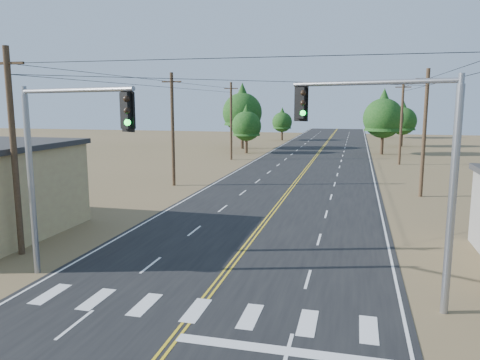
% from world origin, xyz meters
% --- Properties ---
extents(road, '(15.00, 200.00, 0.02)m').
position_xyz_m(road, '(0.00, 30.00, 0.01)').
color(road, black).
rests_on(road, ground).
extents(utility_pole_left_near, '(1.80, 0.30, 10.00)m').
position_xyz_m(utility_pole_left_near, '(-10.50, 12.00, 5.12)').
color(utility_pole_left_near, '#4C3826').
rests_on(utility_pole_left_near, ground).
extents(utility_pole_left_mid, '(1.80, 0.30, 10.00)m').
position_xyz_m(utility_pole_left_mid, '(-10.50, 32.00, 5.12)').
color(utility_pole_left_mid, '#4C3826').
rests_on(utility_pole_left_mid, ground).
extents(utility_pole_left_far, '(1.80, 0.30, 10.00)m').
position_xyz_m(utility_pole_left_far, '(-10.50, 52.00, 5.12)').
color(utility_pole_left_far, '#4C3826').
rests_on(utility_pole_left_far, ground).
extents(utility_pole_right_mid, '(1.80, 0.30, 10.00)m').
position_xyz_m(utility_pole_right_mid, '(10.50, 32.00, 5.12)').
color(utility_pole_right_mid, '#4C3826').
rests_on(utility_pole_right_mid, ground).
extents(utility_pole_right_far, '(1.80, 0.30, 10.00)m').
position_xyz_m(utility_pole_right_far, '(10.50, 52.00, 5.12)').
color(utility_pole_right_far, '#4C3826').
rests_on(utility_pole_right_far, ground).
extents(signal_mast_left, '(6.40, 2.88, 8.07)m').
position_xyz_m(signal_mast_left, '(-6.23, 9.20, 5.48)').
color(signal_mast_left, gray).
rests_on(signal_mast_left, ground).
extents(signal_mast_right, '(5.98, 2.73, 8.36)m').
position_xyz_m(signal_mast_right, '(6.96, 10.71, 5.62)').
color(signal_mast_right, gray).
rests_on(signal_mast_right, ground).
extents(tree_left_near, '(4.36, 4.36, 7.27)m').
position_xyz_m(tree_left_near, '(-10.38, 60.22, 4.44)').
color(tree_left_near, '#3F2D1E').
rests_on(tree_left_near, ground).
extents(tree_left_mid, '(6.34, 6.34, 10.57)m').
position_xyz_m(tree_left_mid, '(-12.67, 67.03, 6.47)').
color(tree_left_mid, '#3F2D1E').
rests_on(tree_left_mid, ground).
extents(tree_left_far, '(3.93, 3.93, 6.54)m').
position_xyz_m(tree_left_far, '(-9.00, 85.25, 4.00)').
color(tree_left_far, '#3F2D1E').
rests_on(tree_left_far, ground).
extents(tree_right_near, '(5.67, 5.67, 9.44)m').
position_xyz_m(tree_right_near, '(9.00, 63.38, 5.78)').
color(tree_right_near, '#3F2D1E').
rests_on(tree_right_near, ground).
extents(tree_right_mid, '(4.70, 4.70, 7.84)m').
position_xyz_m(tree_right_mid, '(12.86, 77.05, 4.79)').
color(tree_right_mid, '#3F2D1E').
rests_on(tree_right_mid, ground).
extents(tree_right_far, '(5.29, 5.29, 8.81)m').
position_xyz_m(tree_right_far, '(11.39, 96.90, 5.39)').
color(tree_right_far, '#3F2D1E').
rests_on(tree_right_far, ground).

